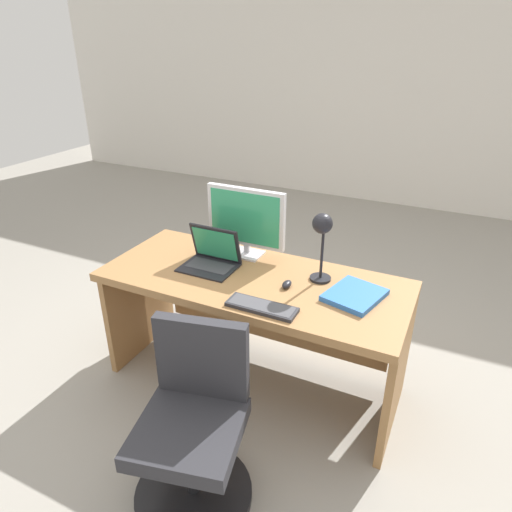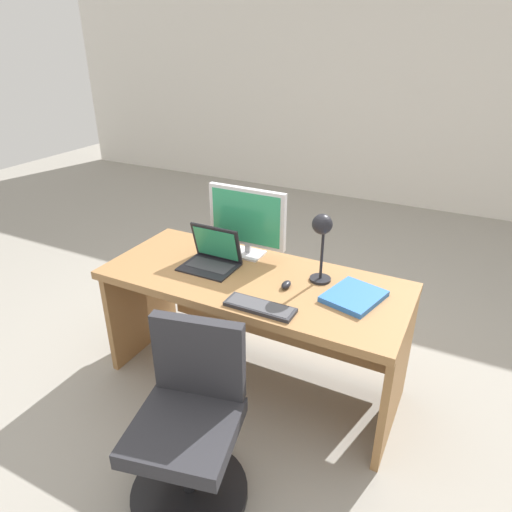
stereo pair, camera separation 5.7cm
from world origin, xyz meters
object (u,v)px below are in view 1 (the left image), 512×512
Objects in this scene: desk_lamp at (322,233)px; office_chair at (194,433)px; keyboard at (262,307)px; mouse at (287,284)px; book at (355,295)px; desk at (256,303)px; laptop at (213,254)px; monitor at (246,219)px.

desk_lamp reaches higher than office_chair.
desk_lamp reaches higher than keyboard.
book is at bearing 8.45° from mouse.
laptop reaches higher than desk.
office_chair is at bearing -84.09° from desk.
desk is at bearing 0.89° from laptop.
monitor reaches higher than book.
mouse is at bearing -134.77° from desk_lamp.
laptop is at bearing -172.88° from desk_lamp.
monitor is 0.81m from book.
office_chair is (0.26, -1.06, -0.63)m from monitor.
desk is 21.49× the size of mouse.
book is (0.87, -0.00, -0.06)m from laptop.
book is at bearing -16.07° from monitor.
book is at bearing -20.56° from desk_lamp.
desk_lamp reaches higher than laptop.
mouse is at bearing -171.55° from book.
monitor is 1.26m from office_chair.
book is (0.36, 0.05, -0.00)m from mouse.
monitor is at bearing 145.02° from mouse.
monitor is 0.58× the size of office_chair.
laptop is 3.91× the size of mouse.
laptop is at bearing 146.22° from keyboard.
desk is 4.96× the size of book.
monitor is at bearing 163.93° from book.
office_chair reaches higher than keyboard.
book is (0.75, -0.22, -0.22)m from monitor.
monitor is at bearing 103.77° from office_chair.
monitor is (-0.17, 0.21, 0.43)m from desk.
keyboard is 0.26m from mouse.
laptop is 0.37× the size of office_chair.
mouse reaches higher than book.
desk is at bearing -50.44° from monitor.
monitor reaches higher than keyboard.
desk_lamp reaches higher than mouse.
keyboard is at bearing -141.86° from book.
desk is 0.61m from desk_lamp.
book is at bearing 38.14° from keyboard.
mouse is 0.37m from book.
keyboard is at bearing 79.82° from office_chair.
monitor is 1.43× the size of book.
desk is 3.47× the size of monitor.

